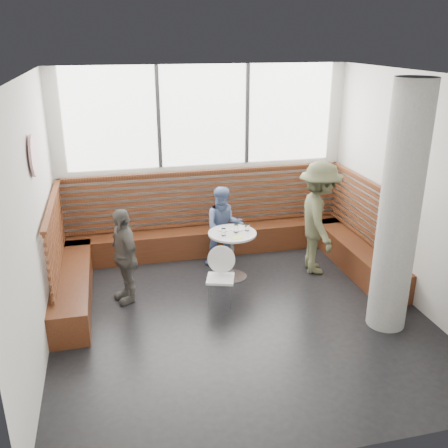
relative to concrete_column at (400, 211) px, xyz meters
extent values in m
cube|color=silver|center=(-1.85, 0.60, 0.00)|extent=(5.00, 5.00, 3.20)
cube|color=black|center=(-1.85, 0.60, -1.60)|extent=(5.00, 5.00, 0.01)
cube|color=white|center=(-1.85, 0.60, 1.60)|extent=(5.00, 5.00, 0.01)
cube|color=white|center=(-1.85, 3.08, 0.77)|extent=(4.50, 0.02, 1.65)
cube|color=#3F3F42|center=(-2.60, 3.06, 0.77)|extent=(0.06, 0.04, 1.65)
cube|color=#3F3F42|center=(-1.10, 3.06, 0.77)|extent=(0.06, 0.04, 1.65)
cube|color=#4B2512|center=(-1.85, 2.85, -1.38)|extent=(5.00, 0.50, 0.45)
cube|color=#4B2512|center=(-4.10, 1.85, -1.38)|extent=(0.50, 2.50, 0.45)
cube|color=#4B2512|center=(0.40, 1.85, -1.38)|extent=(0.50, 2.50, 0.45)
cube|color=#512714|center=(-1.85, 3.02, -0.65)|extent=(4.88, 0.08, 0.98)
cube|color=#512714|center=(-4.27, 1.85, -0.65)|extent=(0.08, 2.38, 0.98)
cube|color=#512714|center=(0.57, 1.85, -0.65)|extent=(0.08, 2.38, 0.98)
cylinder|color=gray|center=(0.00, 0.00, 0.00)|extent=(0.50, 0.50, 3.20)
cylinder|color=white|center=(-4.31, 1.00, 0.70)|extent=(0.03, 0.50, 0.50)
cylinder|color=silver|center=(-1.67, 1.79, -1.59)|extent=(0.47, 0.47, 0.03)
cylinder|color=silver|center=(-1.67, 1.79, -1.21)|extent=(0.07, 0.07, 0.74)
cylinder|color=#B7B7BA|center=(-1.67, 1.79, -0.84)|extent=(0.75, 0.75, 0.03)
cube|color=white|center=(-2.04, 1.01, -1.19)|extent=(0.38, 0.36, 0.04)
cylinder|color=white|center=(-2.04, 1.17, -0.97)|extent=(0.40, 0.09, 0.40)
cylinder|color=silver|center=(-2.20, 0.87, -1.41)|extent=(0.02, 0.02, 0.39)
cylinder|color=silver|center=(-1.89, 0.87, -1.41)|extent=(0.02, 0.02, 0.39)
cylinder|color=silver|center=(-2.20, 1.14, -1.41)|extent=(0.02, 0.02, 0.39)
cylinder|color=silver|center=(-1.89, 1.14, -1.41)|extent=(0.02, 0.02, 0.39)
imported|color=brown|center=(-0.28, 1.73, -0.69)|extent=(0.88, 1.28, 1.83)
imported|color=#5D72A2|center=(-1.68, 2.32, -0.93)|extent=(0.70, 0.57, 1.35)
imported|color=#615E58|center=(-3.34, 1.46, -0.90)|extent=(0.59, 0.89, 1.40)
cylinder|color=white|center=(-1.79, 1.93, -0.82)|extent=(0.19, 0.19, 0.01)
cylinder|color=white|center=(-1.57, 1.90, -0.82)|extent=(0.21, 0.21, 0.01)
cylinder|color=white|center=(-1.83, 1.70, -0.77)|extent=(0.07, 0.07, 0.11)
cylinder|color=white|center=(-1.61, 1.79, -0.77)|extent=(0.08, 0.08, 0.12)
cylinder|color=white|center=(-1.43, 1.82, -0.77)|extent=(0.07, 0.07, 0.11)
cube|color=#A5C64C|center=(-1.65, 1.57, -0.82)|extent=(0.21, 0.16, 0.00)
camera|label=1|loc=(-3.45, -5.15, 2.04)|focal=40.00mm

